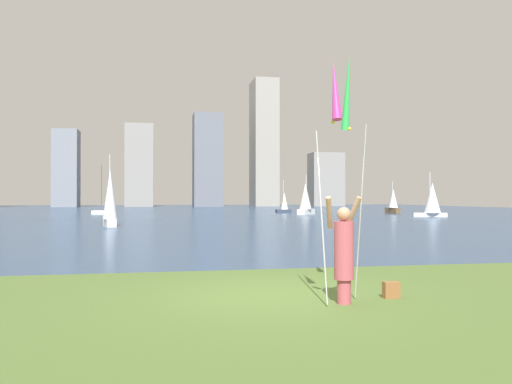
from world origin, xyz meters
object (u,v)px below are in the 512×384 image
Objects in this scene: sailboat_2 at (284,204)px; sailboat_8 at (393,202)px; sailboat_6 at (101,212)px; kite_flag_left at (334,98)px; person at (344,251)px; kite_flag_right at (348,98)px; sailboat_4 at (432,200)px; bag at (391,290)px; sailboat_7 at (306,200)px; sailboat_0 at (110,199)px.

sailboat_2 is 12.43m from sailboat_8.
sailboat_8 is at bearing -6.39° from sailboat_6.
person is at bearing 56.20° from kite_flag_left.
kite_flag_left is at bearing -119.36° from kite_flag_right.
sailboat_8 is (0.77, 9.78, -0.26)m from sailboat_4.
sailboat_8 is at bearing 85.49° from sailboat_4.
sailboat_4 is (22.12, 36.20, 0.68)m from person.
sailboat_4 reaches higher than bag.
sailboat_2 is 18.36m from sailboat_4.
sailboat_7 is (11.34, 44.33, 1.42)m from bag.
sailboat_6 is at bearing 99.72° from kite_flag_left.
kite_flag_left is 46.95m from sailboat_7.
person is at bearing -105.46° from sailboat_7.
sailboat_4 is at bearing 58.53° from kite_flag_left.
bag is 0.08× the size of sailboat_8.
sailboat_6 is 21.86m from sailboat_7.
kite_flag_right is 1.05× the size of sailboat_7.
sailboat_2 is at bearing 84.36° from person.
person is 51.37m from sailboat_8.
sailboat_7 is at bearing 81.72° from person.
bag is 25.63m from sailboat_0.
sailboat_0 reaches higher than person.
sailboat_7 is 1.17× the size of sailboat_8.
kite_flag_left is 26.11m from sailboat_0.
sailboat_0 reaches higher than sailboat_8.
sailboat_8 is at bearing 63.44° from kite_flag_left.
sailboat_4 is at bearing -55.25° from sailboat_2.
sailboat_0 is 35.72m from sailboat_8.
bag is at bearing -120.47° from sailboat_4.
sailboat_4 is at bearing 59.53° from bag.
person is at bearing -115.87° from kite_flag_right.
sailboat_4 is (28.08, 11.28, -0.15)m from sailboat_0.
sailboat_4 is 0.99× the size of sailboat_7.
sailboat_6 is (-8.57, 50.06, -3.12)m from kite_flag_left.
sailboat_6 reaches higher than kite_flag_right.
sailboat_6 is at bearing 96.87° from sailboat_0.
sailboat_6 is (-9.28, 48.81, -3.37)m from kite_flag_right.
kite_flag_left is 13.68× the size of bag.
bag is (1.36, 0.83, -3.24)m from kite_flag_left.
sailboat_4 is at bearing 58.46° from kite_flag_right.
sailboat_8 is (23.25, 46.50, -2.07)m from kite_flag_left.
sailboat_2 reaches higher than bag.
kite_flag_left is at bearing -80.28° from sailboat_6.
sailboat_4 reaches higher than kite_flag_left.
sailboat_0 is at bearing 110.61° from person.
bag is 50.22m from sailboat_6.
person is 0.41× the size of kite_flag_right.
kite_flag_right is at bearing 71.30° from person.
person is 52.59m from sailboat_2.
sailboat_6 is (-8.92, 49.54, -0.63)m from person.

